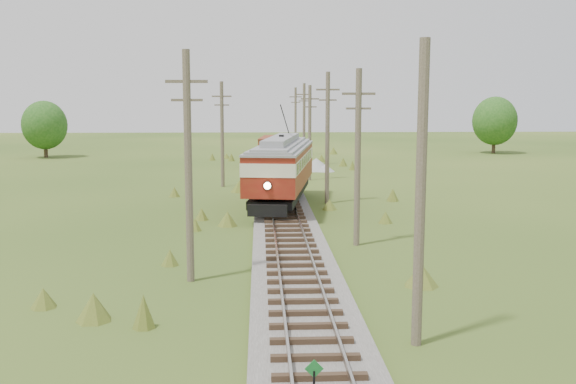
{
  "coord_description": "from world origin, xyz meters",
  "views": [
    {
      "loc": [
        -1.45,
        -12.76,
        7.1
      ],
      "look_at": [
        0.0,
        19.82,
        2.41
      ],
      "focal_mm": 40.0,
      "sensor_mm": 36.0,
      "label": 1
    }
  ],
  "objects_px": {
    "gondola": "(273,148)",
    "gravel_pile": "(318,165)",
    "streetcar": "(282,165)",
    "switch_marker": "(314,377)"
  },
  "relations": [
    {
      "from": "gondola",
      "to": "gravel_pile",
      "type": "bearing_deg",
      "value": -43.32
    },
    {
      "from": "streetcar",
      "to": "gravel_pile",
      "type": "distance_m",
      "value": 22.81
    },
    {
      "from": "streetcar",
      "to": "gondola",
      "type": "relative_size",
      "value": 1.74
    },
    {
      "from": "gondola",
      "to": "gravel_pile",
      "type": "distance_m",
      "value": 6.9
    },
    {
      "from": "gondola",
      "to": "gravel_pile",
      "type": "xyz_separation_m",
      "value": [
        4.43,
        -5.11,
        -1.36
      ]
    },
    {
      "from": "streetcar",
      "to": "gravel_pile",
      "type": "relative_size",
      "value": 3.78
    },
    {
      "from": "switch_marker",
      "to": "gondola",
      "type": "xyz_separation_m",
      "value": [
        0.2,
        55.36,
        1.32
      ]
    },
    {
      "from": "streetcar",
      "to": "gondola",
      "type": "bearing_deg",
      "value": 98.69
    },
    {
      "from": "switch_marker",
      "to": "gondola",
      "type": "distance_m",
      "value": 55.38
    },
    {
      "from": "switch_marker",
      "to": "gondola",
      "type": "relative_size",
      "value": 0.14
    }
  ]
}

